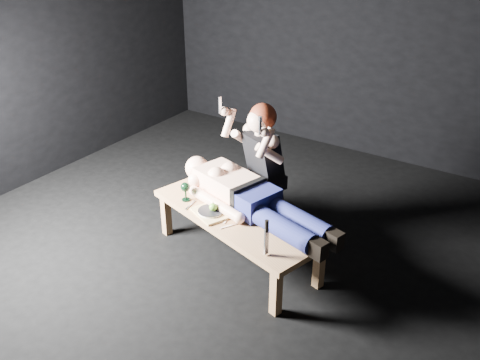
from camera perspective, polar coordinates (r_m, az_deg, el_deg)
The scene contains 13 objects.
ground at distance 4.86m, azimuth -1.08°, elevation -6.29°, with size 5.00×5.00×0.00m, color black.
back_wall at distance 6.37m, azimuth 12.16°, elevation 16.09°, with size 5.00×5.00×0.00m, color black.
table at distance 4.47m, azimuth -0.36°, elevation -6.22°, with size 1.61×0.60×0.45m, color #B48150.
lying_man at distance 4.32m, azimuth 1.46°, elevation -1.79°, with size 1.76×0.54×0.29m, color beige, non-canonical shape.
kneeling_woman at distance 4.65m, azimuth 3.37°, elevation 1.38°, with size 0.70×0.79×1.32m, color black, non-canonical shape.
serving_tray at distance 4.35m, azimuth -3.26°, elevation -3.66°, with size 0.32×0.23×0.02m, color tan.
plate at distance 4.34m, azimuth -3.26°, elevation -3.46°, with size 0.21×0.21×0.02m, color white.
apple at distance 4.31m, azimuth -2.98°, elevation -3.00°, with size 0.07×0.07×0.07m, color #5CA52D.
goblet at distance 4.53m, azimuth -6.03°, elevation -1.27°, with size 0.08×0.08×0.17m, color black, non-canonical shape.
fork_flat at distance 4.48m, azimuth -5.49°, elevation -2.79°, with size 0.02×0.17×0.01m, color #B2B2B7.
knife_flat at distance 4.18m, azimuth -1.16°, elevation -5.08°, with size 0.02×0.17×0.01m, color #B2B2B7.
spoon_flat at distance 4.28m, azimuth -1.38°, elevation -4.26°, with size 0.02×0.17×0.01m, color #B2B2B7.
carving_knife at distance 3.78m, azimuth 2.93°, elevation -6.41°, with size 0.04×0.04×0.30m, color #B2B2B7, non-canonical shape.
Camera 1 is at (2.30, -3.31, 2.72)m, focal length 38.65 mm.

